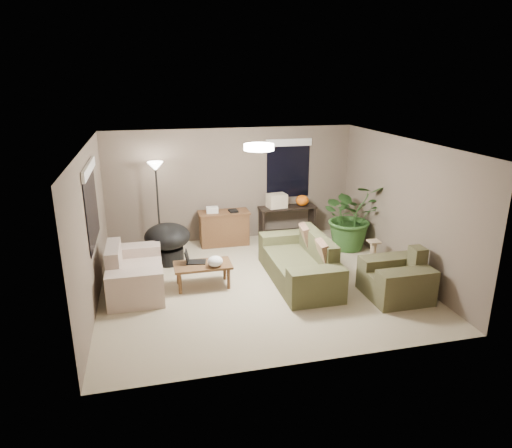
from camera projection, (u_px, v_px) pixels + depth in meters
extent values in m
plane|color=#BEAE8D|center=(259.00, 283.00, 8.23)|extent=(5.50, 5.50, 0.00)
plane|color=white|center=(259.00, 143.00, 7.46)|extent=(5.50, 5.50, 0.00)
plane|color=brown|center=(232.00, 185.00, 10.16)|extent=(5.50, 0.00, 5.50)
plane|color=brown|center=(308.00, 275.00, 5.53)|extent=(5.50, 0.00, 5.50)
plane|color=brown|center=(91.00, 228.00, 7.23)|extent=(0.00, 5.00, 5.00)
plane|color=brown|center=(402.00, 206.00, 8.46)|extent=(0.00, 5.00, 5.00)
cube|color=#47492C|center=(298.00, 269.00, 8.28)|extent=(0.95, 1.48, 0.42)
cube|color=#46472B|center=(318.00, 246.00, 8.23)|extent=(0.22, 1.48, 0.43)
cube|color=#46472B|center=(316.00, 286.00, 7.40)|extent=(0.95, 0.36, 0.60)
cube|color=#4C4E2E|center=(284.00, 247.00, 9.10)|extent=(0.95, 0.36, 0.60)
cube|color=#8C7251|center=(324.00, 254.00, 7.79)|extent=(0.27, 0.47, 0.47)
cube|color=#8C7251|center=(306.00, 237.00, 8.63)|extent=(0.29, 0.48, 0.47)
cube|color=beige|center=(136.00, 279.00, 7.89)|extent=(0.90, 0.88, 0.42)
cube|color=beige|center=(114.00, 258.00, 7.68)|extent=(0.22, 0.88, 0.43)
cube|color=beige|center=(136.00, 289.00, 7.29)|extent=(0.90, 0.36, 0.60)
cube|color=#BFB3A3|center=(136.00, 261.00, 8.43)|extent=(0.90, 0.36, 0.60)
cube|color=brown|center=(395.00, 285.00, 7.65)|extent=(0.95, 0.28, 0.42)
cube|color=#4C4A2E|center=(417.00, 260.00, 7.60)|extent=(0.22, 0.28, 0.43)
cube|color=#4B492D|center=(406.00, 288.00, 7.33)|extent=(0.95, 0.36, 0.60)
cube|color=brown|center=(386.00, 272.00, 7.92)|extent=(0.95, 0.36, 0.60)
cube|color=brown|center=(203.00, 265.00, 7.97)|extent=(1.00, 0.55, 0.04)
cylinder|color=brown|center=(180.00, 283.00, 7.76)|extent=(0.06, 0.06, 0.38)
cylinder|color=brown|center=(229.00, 278.00, 7.95)|extent=(0.06, 0.06, 0.38)
cylinder|color=brown|center=(178.00, 274.00, 8.13)|extent=(0.06, 0.06, 0.38)
cylinder|color=brown|center=(225.00, 269.00, 8.32)|extent=(0.06, 0.06, 0.38)
cube|color=black|center=(196.00, 262.00, 8.03)|extent=(0.37, 0.29, 0.02)
cube|color=black|center=(187.00, 257.00, 7.96)|extent=(0.11, 0.24, 0.22)
ellipsoid|color=white|center=(215.00, 261.00, 7.84)|extent=(0.34, 0.33, 0.19)
cube|color=brown|center=(224.00, 229.00, 10.02)|extent=(1.05, 0.45, 0.71)
cube|color=brown|center=(224.00, 213.00, 9.91)|extent=(1.10, 0.50, 0.04)
cube|color=silver|center=(212.00, 210.00, 9.83)|extent=(0.26, 0.22, 0.12)
cube|color=black|center=(233.00, 211.00, 9.89)|extent=(0.20, 0.24, 0.04)
cube|color=black|center=(287.00, 207.00, 10.29)|extent=(1.30, 0.40, 0.04)
cube|color=black|center=(262.00, 225.00, 10.28)|extent=(0.05, 0.38, 0.71)
cube|color=black|center=(312.00, 221.00, 10.54)|extent=(0.05, 0.38, 0.71)
cube|color=black|center=(287.00, 232.00, 10.47)|extent=(1.25, 0.36, 0.03)
ellipsoid|color=orange|center=(302.00, 200.00, 10.33)|extent=(0.33, 0.33, 0.24)
cube|color=beige|center=(277.00, 201.00, 10.18)|extent=(0.45, 0.36, 0.31)
cylinder|color=black|center=(169.00, 255.00, 9.09)|extent=(0.60, 0.60, 0.30)
ellipsoid|color=black|center=(167.00, 236.00, 8.97)|extent=(0.96, 0.96, 0.50)
cylinder|color=black|center=(161.00, 250.00, 9.76)|extent=(0.28, 0.28, 0.02)
cylinder|color=black|center=(158.00, 210.00, 9.49)|extent=(0.04, 0.04, 1.78)
cone|color=white|center=(155.00, 166.00, 9.20)|extent=(0.32, 0.32, 0.18)
cylinder|color=white|center=(259.00, 147.00, 7.48)|extent=(0.50, 0.50, 0.10)
imported|color=#2D5923|center=(351.00, 223.00, 9.73)|extent=(1.32, 1.46, 1.14)
cube|color=tan|center=(372.00, 264.00, 9.02)|extent=(0.32, 0.32, 0.03)
cylinder|color=tan|center=(373.00, 253.00, 8.95)|extent=(0.12, 0.12, 0.44)
cube|color=tan|center=(374.00, 241.00, 8.87)|extent=(0.22, 0.22, 0.03)
cube|color=black|center=(92.00, 205.00, 7.42)|extent=(0.01, 1.50, 1.30)
cube|color=white|center=(89.00, 169.00, 7.24)|extent=(0.05, 1.56, 0.16)
cube|color=black|center=(288.00, 169.00, 10.34)|extent=(1.00, 0.01, 1.30)
cube|color=white|center=(289.00, 142.00, 10.14)|extent=(1.06, 0.05, 0.16)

